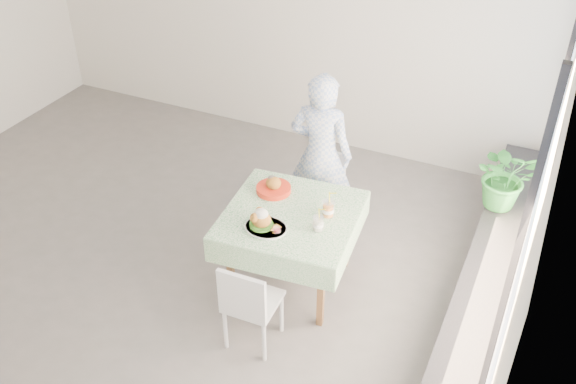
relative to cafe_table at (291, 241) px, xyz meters
The scene contains 14 objects.
floor 1.33m from the cafe_table, behind, with size 6.00×6.00×0.00m, color #5A5755.
wall_back 2.85m from the cafe_table, 117.45° to the left, with size 6.00×0.02×2.80m, color white.
wall_right 2.00m from the cafe_table, ahead, with size 0.02×5.00×2.80m, color white.
window_pane 2.10m from the cafe_table, ahead, with size 0.01×4.80×2.18m, color #D1E0F9.
window_ledge 1.58m from the cafe_table, ahead, with size 0.40×4.80×0.50m, color black.
cafe_table is the anchor object (origin of this frame).
chair_far 0.84m from the cafe_table, 96.63° to the left, with size 0.42×0.42×0.80m.
chair_near 0.75m from the cafe_table, 89.05° to the right, with size 0.39×0.39×0.79m.
diner 0.92m from the cafe_table, 96.51° to the left, with size 0.58×0.38×1.58m, color #86A3D7.
main_dish 0.44m from the cafe_table, 112.82° to the right, with size 0.34×0.34×0.17m.
juice_cup_orange 0.45m from the cafe_table, 18.90° to the left, with size 0.10×0.10×0.28m.
juice_cup_lemonade 0.45m from the cafe_table, 20.42° to the right, with size 0.09×0.09×0.25m.
second_dish 0.47m from the cafe_table, 140.07° to the left, with size 0.29×0.29×0.14m.
potted_plant 1.92m from the cafe_table, 38.74° to the left, with size 0.54×0.47×0.60m, color #2C8633.
Camera 1 is at (2.95, -3.61, 3.81)m, focal length 40.00 mm.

